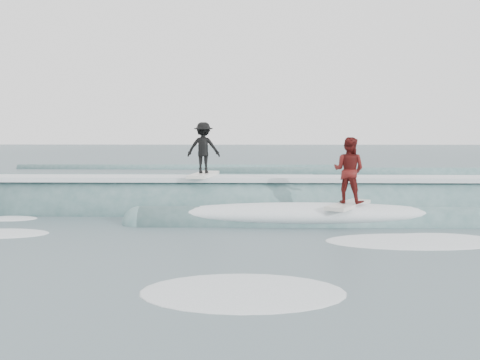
{
  "coord_description": "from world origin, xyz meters",
  "views": [
    {
      "loc": [
        0.32,
        -12.91,
        2.56
      ],
      "look_at": [
        0.0,
        2.61,
        1.1
      ],
      "focal_mm": 40.0,
      "sensor_mm": 36.0,
      "label": 1
    }
  ],
  "objects": [
    {
      "name": "surfer_red",
      "position": [
        2.95,
        1.41,
        1.39
      ],
      "size": [
        1.52,
        1.99,
        1.87
      ],
      "color": "silver",
      "rests_on": "ground"
    },
    {
      "name": "surfer_black",
      "position": [
        -1.15,
        3.61,
        1.92
      ],
      "size": [
        1.05,
        2.06,
        1.67
      ],
      "color": "silver",
      "rests_on": "ground"
    },
    {
      "name": "whitewater",
      "position": [
        1.48,
        -1.48,
        0.0
      ],
      "size": [
        15.37,
        8.45,
        0.1
      ],
      "color": "white",
      "rests_on": "ground"
    },
    {
      "name": "ground",
      "position": [
        0.0,
        0.0,
        0.0
      ],
      "size": [
        160.0,
        160.0,
        0.0
      ],
      "primitive_type": "plane",
      "color": "#374B50",
      "rests_on": "ground"
    },
    {
      "name": "far_swells",
      "position": [
        0.16,
        17.65,
        0.0
      ],
      "size": [
        38.02,
        8.65,
        0.8
      ],
      "color": "#3C6566",
      "rests_on": "ground"
    },
    {
      "name": "breaking_wave",
      "position": [
        0.26,
        3.29,
        0.05
      ],
      "size": [
        22.36,
        3.83,
        2.11
      ],
      "color": "#3C6566",
      "rests_on": "ground"
    }
  ]
}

